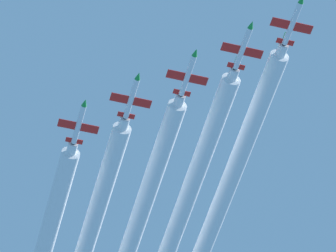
{
  "coord_description": "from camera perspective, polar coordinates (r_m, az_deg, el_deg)",
  "views": [
    {
      "loc": [
        38.89,
        134.02,
        2.64
      ],
      "look_at": [
        -0.06,
        -13.59,
        190.3
      ],
      "focal_mm": 127.83,
      "sensor_mm": 36.0,
      "label": 1
    }
  ],
  "objects": [
    {
      "name": "jet_third_echelon",
      "position": [
        234.08,
        0.97,
        2.5
      ],
      "size": [
        8.25,
        12.01,
        2.89
      ],
      "color": "silver"
    },
    {
      "name": "smoke_trail_third_echelon",
      "position": [
        257.02,
        -1.22,
        -3.92
      ],
      "size": [
        3.88,
        62.99,
        3.88
      ],
      "color": "white"
    },
    {
      "name": "smoke_trail_fourth_echelon",
      "position": [
        261.04,
        -3.8,
        -5.26
      ],
      "size": [
        3.88,
        68.11,
        3.88
      ],
      "color": "white"
    },
    {
      "name": "jet_lead",
      "position": [
        231.04,
        5.98,
        4.95
      ],
      "size": [
        8.25,
        12.01,
        2.89
      ],
      "color": "silver"
    },
    {
      "name": "smoke_trail_second_echelon",
      "position": [
        254.64,
        1.11,
        -2.93
      ],
      "size": [
        3.88,
        64.57,
        3.88
      ],
      "color": "white"
    },
    {
      "name": "jet_fourth_echelon",
      "position": [
        235.44,
        -1.74,
        1.39
      ],
      "size": [
        8.25,
        12.01,
        2.89
      ],
      "color": "silver"
    },
    {
      "name": "smoke_trail_lead",
      "position": [
        254.01,
        3.1,
        -2.3
      ],
      "size": [
        3.88,
        69.44,
        3.88
      ],
      "color": "white"
    },
    {
      "name": "jet_fifth_echelon",
      "position": [
        239.02,
        -4.26,
        0.14
      ],
      "size": [
        8.25,
        12.01,
        2.89
      ],
      "color": "silver"
    },
    {
      "name": "jet_second_echelon",
      "position": [
        232.2,
        3.61,
        3.79
      ],
      "size": [
        8.25,
        12.01,
        2.89
      ],
      "color": "silver"
    }
  ]
}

